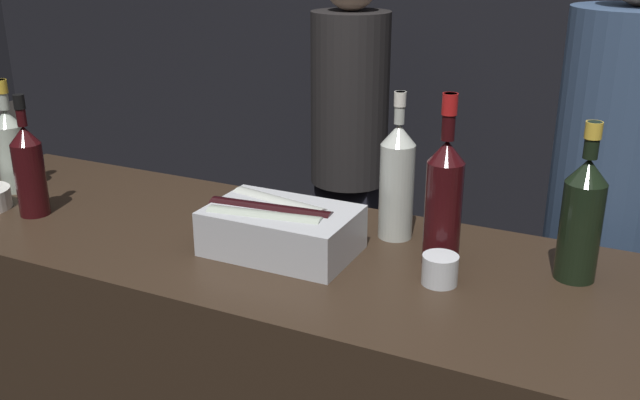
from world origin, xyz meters
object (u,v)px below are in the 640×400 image
at_px(ice_bin_with_bottles, 278,226).
at_px(champagne_bottle, 582,216).
at_px(rose_wine_bottle, 10,147).
at_px(red_wine_bottle_black_foil, 29,168).
at_px(red_wine_bottle_tall, 444,198).
at_px(white_wine_bottle, 397,179).
at_px(person_blond_tee, 610,228).
at_px(candle_votive, 440,269).
at_px(person_in_hoodie, 349,140).

xyz_separation_m(ice_bin_with_bottles, champagne_bottle, (0.64, 0.15, 0.08)).
relative_size(ice_bin_with_bottles, rose_wine_bottle, 1.08).
bearing_deg(red_wine_bottle_black_foil, red_wine_bottle_tall, 9.16).
distance_m(white_wine_bottle, person_blond_tee, 0.67).
height_order(champagne_bottle, white_wine_bottle, white_wine_bottle).
bearing_deg(ice_bin_with_bottles, person_blond_tee, 42.82).
bearing_deg(red_wine_bottle_tall, candle_votive, -73.90).
relative_size(rose_wine_bottle, person_in_hoodie, 0.19).
relative_size(white_wine_bottle, person_in_hoodie, 0.21).
relative_size(white_wine_bottle, red_wine_bottle_tall, 0.93).
bearing_deg(ice_bin_with_bottles, person_in_hoodie, 106.76).
distance_m(ice_bin_with_bottles, red_wine_bottle_black_foil, 0.70).
height_order(ice_bin_with_bottles, person_blond_tee, person_blond_tee).
xyz_separation_m(white_wine_bottle, person_in_hoodie, (-0.63, 1.16, -0.27)).
height_order(candle_votive, person_blond_tee, person_blond_tee).
relative_size(red_wine_bottle_black_foil, person_blond_tee, 0.18).
distance_m(rose_wine_bottle, person_in_hoodie, 1.43).
distance_m(ice_bin_with_bottles, red_wine_bottle_tall, 0.38).
bearing_deg(candle_votive, rose_wine_bottle, 178.25).
xyz_separation_m(white_wine_bottle, person_blond_tee, (0.47, 0.43, -0.21)).
distance_m(candle_votive, red_wine_bottle_black_foil, 1.09).
bearing_deg(person_in_hoodie, person_blond_tee, -23.52).
xyz_separation_m(candle_votive, rose_wine_bottle, (-1.27, 0.04, 0.10)).
xyz_separation_m(champagne_bottle, person_in_hoodie, (-1.05, 1.21, -0.27)).
height_order(ice_bin_with_bottles, rose_wine_bottle, rose_wine_bottle).
bearing_deg(white_wine_bottle, red_wine_bottle_tall, -35.40).
relative_size(person_in_hoodie, person_blond_tee, 0.93).
bearing_deg(person_in_hoodie, ice_bin_with_bottles, -62.96).
bearing_deg(champagne_bottle, person_blond_tee, 85.12).
bearing_deg(red_wine_bottle_tall, champagne_bottle, 11.46).
bearing_deg(rose_wine_bottle, white_wine_bottle, 8.13).
relative_size(champagne_bottle, white_wine_bottle, 0.96).
bearing_deg(rose_wine_bottle, red_wine_bottle_black_foil, -30.82).
bearing_deg(person_blond_tee, candle_votive, -87.07).
distance_m(champagne_bottle, person_in_hoodie, 1.63).
bearing_deg(red_wine_bottle_tall, person_in_hoodie, 121.29).
height_order(ice_bin_with_bottles, white_wine_bottle, white_wine_bottle).
bearing_deg(rose_wine_bottle, red_wine_bottle_tall, 2.50).
height_order(white_wine_bottle, person_in_hoodie, person_in_hoodie).
distance_m(ice_bin_with_bottles, rose_wine_bottle, 0.89).
bearing_deg(candle_votive, red_wine_bottle_black_foil, -175.96).
distance_m(ice_bin_with_bottles, champagne_bottle, 0.66).
relative_size(ice_bin_with_bottles, candle_votive, 4.52).
bearing_deg(white_wine_bottle, person_in_hoodie, 118.24).
height_order(candle_votive, rose_wine_bottle, rose_wine_bottle).
relative_size(ice_bin_with_bottles, red_wine_bottle_tall, 0.90).
distance_m(red_wine_bottle_tall, person_in_hoodie, 1.51).
xyz_separation_m(ice_bin_with_bottles, red_wine_bottle_tall, (0.36, 0.10, 0.10)).
height_order(rose_wine_bottle, person_in_hoodie, person_in_hoodie).
bearing_deg(ice_bin_with_bottles, rose_wine_bottle, 177.35).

